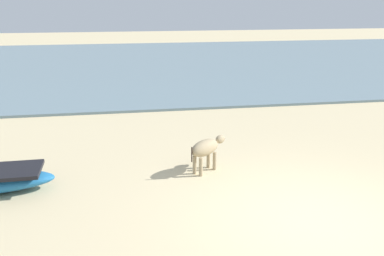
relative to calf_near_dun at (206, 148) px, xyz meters
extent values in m
plane|color=beige|center=(1.32, -2.35, -0.48)|extent=(80.00, 80.00, 0.00)
cube|color=slate|center=(1.32, 14.88, -0.44)|extent=(60.00, 20.00, 0.08)
ellipsoid|color=tan|center=(-0.03, -0.02, 0.03)|extent=(0.77, 0.70, 0.33)
ellipsoid|color=tan|center=(0.36, 0.29, 0.08)|extent=(0.28, 0.27, 0.18)
sphere|color=#2D2119|center=(0.44, 0.35, 0.06)|extent=(0.10, 0.10, 0.07)
cylinder|color=tan|center=(0.09, 0.18, -0.30)|extent=(0.07, 0.07, 0.37)
cylinder|color=tan|center=(0.19, 0.05, -0.30)|extent=(0.07, 0.07, 0.37)
cylinder|color=tan|center=(-0.25, -0.10, -0.30)|extent=(0.07, 0.07, 0.37)
cylinder|color=tan|center=(-0.15, -0.22, -0.30)|extent=(0.07, 0.07, 0.37)
cylinder|color=#2D2119|center=(-0.34, -0.27, -0.01)|extent=(0.02, 0.02, 0.31)
camera|label=1|loc=(-1.68, -7.93, 2.89)|focal=40.35mm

